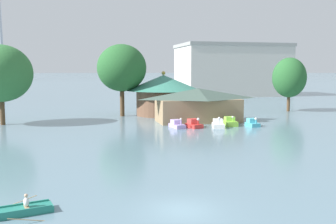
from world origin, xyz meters
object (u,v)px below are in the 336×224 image
rowboat_with_rower (22,210)px  green_roof_pavilion (163,92)px  pedal_boat_red (194,124)px  shoreline_tree_tall_left (1,73)px  shoreline_tree_mid (122,68)px  shoreline_tree_right (289,78)px  pedal_boat_cyan (252,123)px  pedal_boat_white (218,124)px  background_building_block (232,70)px  pedal_boat_lavender (177,125)px  boathouse (198,104)px  pedal_boat_lime (230,122)px

rowboat_with_rower → green_roof_pavilion: green_roof_pavilion is taller
rowboat_with_rower → pedal_boat_red: bearing=-137.8°
shoreline_tree_tall_left → pedal_boat_red: bearing=-18.9°
shoreline_tree_mid → shoreline_tree_right: (33.64, 0.46, -1.88)m
pedal_boat_cyan → shoreline_tree_right: 24.82m
pedal_boat_white → background_building_block: bearing=169.8°
pedal_boat_lavender → pedal_boat_red: 2.47m
rowboat_with_rower → shoreline_tree_right: size_ratio=0.34×
rowboat_with_rower → shoreline_tree_right: 64.95m
pedal_boat_lavender → green_roof_pavilion: bearing=163.3°
pedal_boat_white → boathouse: size_ratio=0.21×
shoreline_tree_tall_left → shoreline_tree_mid: shoreline_tree_mid is taller
pedal_boat_lavender → shoreline_tree_tall_left: size_ratio=0.26×
boathouse → background_building_block: 66.18m
pedal_boat_white → pedal_boat_red: bearing=-90.7°
pedal_boat_lavender → pedal_boat_white: (5.83, -1.34, 0.05)m
pedal_boat_cyan → green_roof_pavilion: green_roof_pavilion is taller
pedal_boat_lavender → green_roof_pavilion: size_ratio=0.23×
pedal_boat_lavender → shoreline_tree_mid: 18.87m
pedal_boat_red → shoreline_tree_tall_left: size_ratio=0.24×
boathouse → shoreline_tree_right: shoreline_tree_right is taller
shoreline_tree_tall_left → pedal_boat_cyan: bearing=-15.8°
shoreline_tree_mid → pedal_boat_cyan: bearing=-44.7°
shoreline_tree_right → green_roof_pavilion: bearing=-178.6°
pedal_boat_lavender → pedal_boat_lime: bearing=79.4°
pedal_boat_lime → boathouse: 6.73m
pedal_boat_cyan → boathouse: boathouse is taller
green_roof_pavilion → shoreline_tree_mid: 8.79m
pedal_boat_cyan → shoreline_tree_right: bearing=133.5°
pedal_boat_red → rowboat_with_rower: bearing=-49.4°
pedal_boat_lavender → pedal_boat_lime: 8.26m
shoreline_tree_right → background_building_block: background_building_block is taller
shoreline_tree_mid → shoreline_tree_right: size_ratio=1.20×
green_roof_pavilion → pedal_boat_lavender: bearing=-95.5°
shoreline_tree_mid → background_building_block: (41.21, 48.31, -0.39)m
pedal_boat_lavender → pedal_boat_lime: size_ratio=1.18×
pedal_boat_red → pedal_boat_cyan: bearing=68.5°
rowboat_with_rower → pedal_boat_cyan: 40.62m
pedal_boat_red → shoreline_tree_mid: bearing=-168.5°
pedal_boat_white → green_roof_pavilion: bearing=-151.9°
pedal_boat_white → rowboat_with_rower: bearing=-24.6°
shoreline_tree_tall_left → shoreline_tree_right: 53.18m
shoreline_tree_mid → shoreline_tree_right: shoreline_tree_mid is taller
pedal_boat_white → pedal_boat_lime: bearing=134.2°
rowboat_with_rower → background_building_block: background_building_block is taller
boathouse → green_roof_pavilion: bearing=108.8°
pedal_boat_white → shoreline_tree_right: 28.68m
pedal_boat_red → pedal_boat_white: (3.40, -0.88, 0.00)m
pedal_boat_lime → green_roof_pavilion: green_roof_pavilion is taller
pedal_boat_red → shoreline_tree_mid: size_ratio=0.23×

